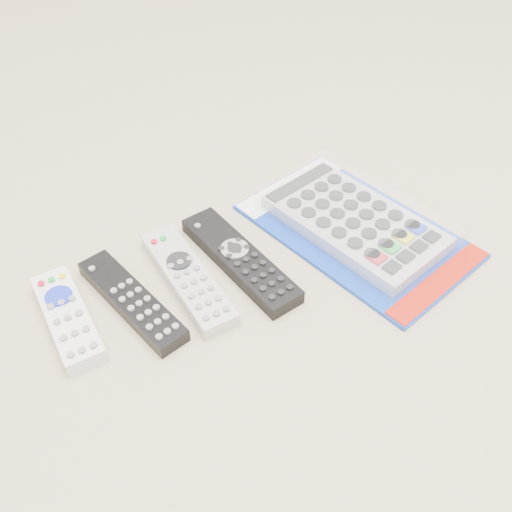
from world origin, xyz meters
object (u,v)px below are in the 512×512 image
remote_large_black (240,259)px  jumbo_remote_packaged (355,221)px  remote_slim_black (132,301)px  remote_small_grey (67,317)px  remote_silver_dvd (188,278)px

remote_large_black → jumbo_remote_packaged: 0.18m
remote_slim_black → remote_large_black: (0.16, -0.01, 0.00)m
remote_small_grey → jumbo_remote_packaged: 0.42m
remote_slim_black → remote_silver_dvd: same height
remote_large_black → jumbo_remote_packaged: jumbo_remote_packaged is taller
remote_slim_black → jumbo_remote_packaged: size_ratio=0.56×
remote_silver_dvd → jumbo_remote_packaged: jumbo_remote_packaged is taller
remote_slim_black → jumbo_remote_packaged: jumbo_remote_packaged is taller
remote_large_black → remote_silver_dvd: bearing=169.6°
remote_silver_dvd → jumbo_remote_packaged: 0.26m
remote_silver_dvd → remote_large_black: same height
remote_slim_black → remote_large_black: 0.16m
remote_small_grey → remote_slim_black: (0.08, -0.02, -0.00)m
remote_small_grey → jumbo_remote_packaged: jumbo_remote_packaged is taller
remote_slim_black → remote_large_black: bearing=-13.6°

